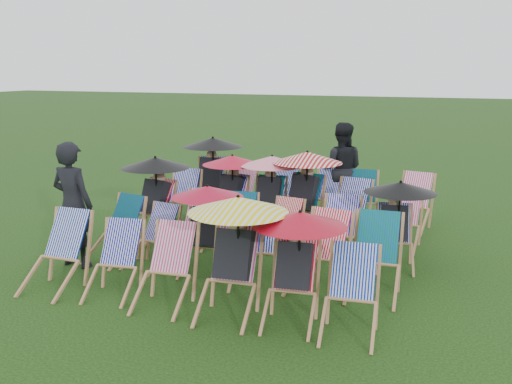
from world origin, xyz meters
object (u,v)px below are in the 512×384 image
(deckchair_0, at_px, (55,252))
(deckchair_5, at_px, (351,294))
(deckchair_29, at_px, (412,202))
(person_left, at_px, (73,205))
(person_rear, at_px, (341,169))

(deckchair_0, xyz_separation_m, deckchair_5, (3.88, 0.07, -0.03))
(deckchair_0, bearing_deg, deckchair_5, 0.58)
(deckchair_5, height_order, deckchair_29, deckchair_29)
(person_left, relative_size, person_rear, 1.01)
(person_rear, bearing_deg, person_left, 47.88)
(deckchair_5, distance_m, deckchair_29, 4.54)
(deckchair_5, bearing_deg, person_left, 164.54)
(deckchair_5, relative_size, person_left, 0.50)
(deckchair_5, height_order, person_rear, person_rear)
(deckchair_0, xyz_separation_m, person_left, (-0.34, 0.83, 0.43))
(deckchair_5, relative_size, person_rear, 0.51)
(deckchair_5, xyz_separation_m, person_rear, (-1.26, 5.12, 0.45))
(deckchair_0, bearing_deg, person_rear, 62.74)
(deckchair_0, distance_m, deckchair_5, 3.89)
(deckchair_5, bearing_deg, deckchair_0, 175.74)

